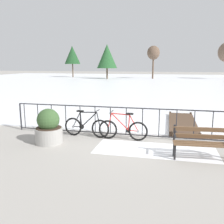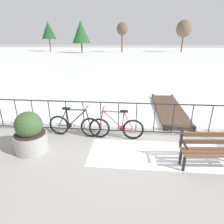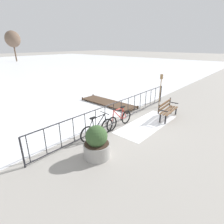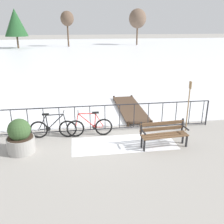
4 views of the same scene
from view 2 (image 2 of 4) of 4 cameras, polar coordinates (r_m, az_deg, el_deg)
The scene contains 13 objects.
ground_plane at distance 6.50m, azimuth 4.41°, elevation -6.16°, with size 160.00×160.00×0.00m, color #9E9991.
frozen_pond at distance 34.31m, azimuth 5.26°, elevation 16.12°, with size 80.00×56.00×0.03m, color white.
snow_patch at distance 5.52m, azimuth 12.79°, elevation -12.05°, with size 3.64×1.40×0.01m, color white.
railing_fence at distance 6.26m, azimuth 4.55°, elevation -1.61°, with size 9.06×0.06×1.07m.
bicycle_near_railing at distance 6.00m, azimuth 1.26°, elevation -4.63°, with size 1.71×0.52×0.97m.
bicycle_second at distance 6.27m, azimuth -10.98°, elevation -3.83°, with size 1.71×0.52×0.97m.
park_bench at distance 5.32m, azimuth 27.91°, elevation -9.18°, with size 1.63×0.59×0.89m.
planter_with_shrub at distance 5.77m, azimuth -22.99°, elevation -5.93°, with size 0.89×0.89×1.15m.
wooden_dock at distance 8.67m, azimuth 16.46°, elevation 1.00°, with size 1.10×3.92×0.20m.
tree_far_west at distance 41.32m, azimuth -9.12°, elevation 22.26°, with size 3.58×3.58×6.03m.
tree_west_mid at distance 44.93m, azimuth 20.45°, elevation 22.01°, with size 3.07×3.07×6.31m.
tree_centre at distance 47.61m, azimuth -18.22°, elevation 21.89°, with size 3.14×3.14×6.17m.
tree_east_mid at distance 42.29m, azimuth 3.03°, elevation 23.22°, with size 2.21×2.21×5.80m.
Camera 2 is at (0.02, -5.78, 2.98)m, focal length 31.03 mm.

